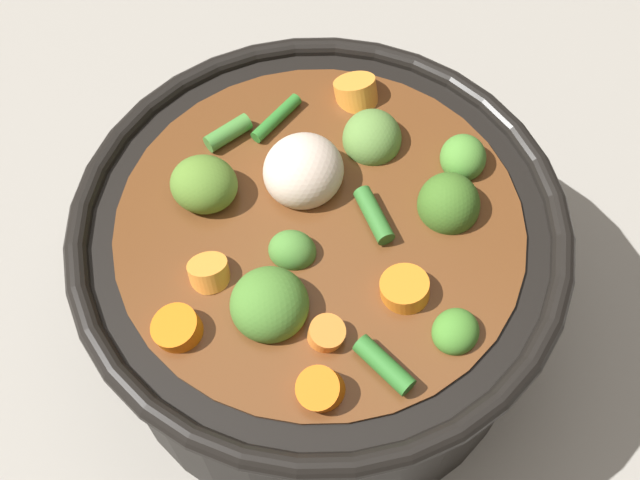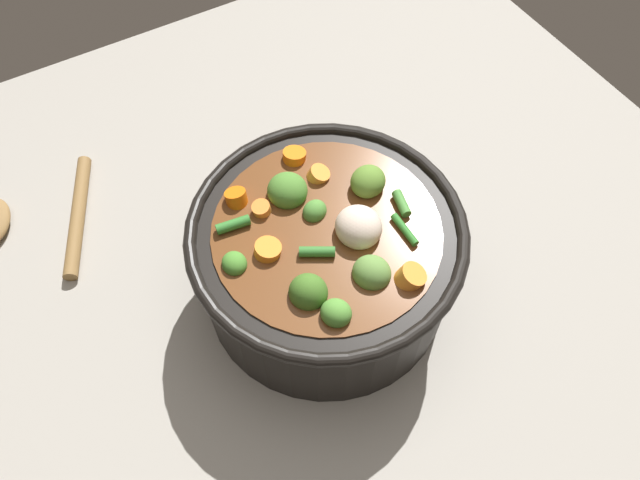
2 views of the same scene
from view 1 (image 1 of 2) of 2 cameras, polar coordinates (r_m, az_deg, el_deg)
ground_plane at (r=0.56m, az=-0.03°, el=-5.48°), size 1.10×1.10×0.00m
cooking_pot at (r=0.50m, az=-0.01°, el=-2.10°), size 0.30×0.30×0.15m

